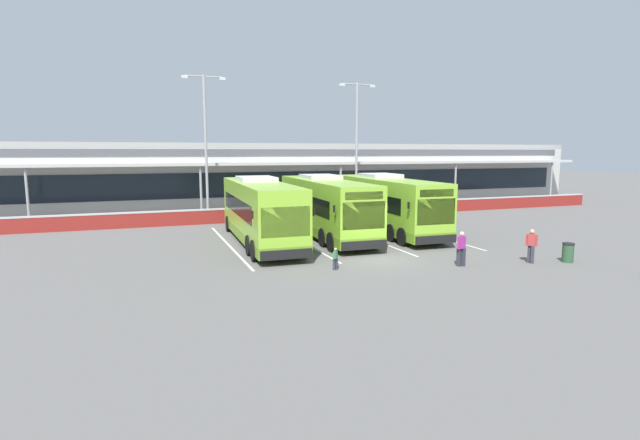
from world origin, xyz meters
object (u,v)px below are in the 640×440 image
(coach_bus_leftmost, at_px, (260,212))
(lamp_post_west, at_px, (206,138))
(pedestrian_child, at_px, (335,258))
(pedestrian_near_bin, at_px, (531,245))
(litter_bin, at_px, (568,253))
(lamp_post_centre, at_px, (357,139))
(coach_bus_centre, at_px, (386,205))
(pedestrian_in_dark_coat, at_px, (461,248))
(coach_bus_left_centre, at_px, (325,208))

(coach_bus_leftmost, relative_size, lamp_post_west, 1.11)
(pedestrian_child, bearing_deg, pedestrian_near_bin, -12.21)
(litter_bin, bearing_deg, lamp_post_centre, 93.87)
(pedestrian_child, xyz_separation_m, litter_bin, (10.97, -2.49, -0.07))
(pedestrian_child, bearing_deg, litter_bin, -12.79)
(coach_bus_centre, xyz_separation_m, litter_bin, (3.98, -10.82, -1.32))
(coach_bus_leftmost, bearing_deg, lamp_post_west, 97.68)
(pedestrian_near_bin, bearing_deg, pedestrian_child, 167.79)
(litter_bin, bearing_deg, pedestrian_child, 167.21)
(pedestrian_in_dark_coat, height_order, litter_bin, pedestrian_in_dark_coat)
(pedestrian_child, height_order, lamp_post_west, lamp_post_west)
(coach_bus_leftmost, height_order, lamp_post_centre, lamp_post_centre)
(coach_bus_centre, height_order, pedestrian_in_dark_coat, coach_bus_centre)
(coach_bus_leftmost, xyz_separation_m, lamp_post_west, (-1.51, 11.21, 4.50))
(pedestrian_near_bin, height_order, litter_bin, pedestrian_near_bin)
(coach_bus_leftmost, bearing_deg, coach_bus_left_centre, 10.33)
(coach_bus_centre, distance_m, lamp_post_west, 15.19)
(pedestrian_in_dark_coat, distance_m, pedestrian_near_bin, 3.56)
(litter_bin, bearing_deg, pedestrian_near_bin, 164.26)
(coach_bus_left_centre, height_order, pedestrian_near_bin, coach_bus_left_centre)
(coach_bus_leftmost, bearing_deg, litter_bin, -38.42)
(pedestrian_near_bin, relative_size, litter_bin, 1.74)
(pedestrian_near_bin, bearing_deg, coach_bus_left_centre, 122.30)
(coach_bus_leftmost, xyz_separation_m, coach_bus_centre, (8.62, 0.83, 0.00))
(coach_bus_centre, distance_m, pedestrian_near_bin, 10.60)
(pedestrian_in_dark_coat, xyz_separation_m, lamp_post_west, (-8.83, 20.10, 5.42))
(pedestrian_child, distance_m, lamp_post_centre, 21.67)
(coach_bus_centre, relative_size, lamp_post_centre, 1.11)
(pedestrian_in_dark_coat, bearing_deg, pedestrian_near_bin, -9.83)
(coach_bus_centre, relative_size, pedestrian_in_dark_coat, 7.55)
(coach_bus_left_centre, relative_size, lamp_post_west, 1.11)
(litter_bin, bearing_deg, coach_bus_left_centre, 127.50)
(pedestrian_in_dark_coat, distance_m, pedestrian_child, 5.86)
(pedestrian_in_dark_coat, relative_size, litter_bin, 1.74)
(pedestrian_in_dark_coat, bearing_deg, lamp_post_centre, 79.07)
(pedestrian_in_dark_coat, relative_size, pedestrian_near_bin, 1.00)
(pedestrian_near_bin, bearing_deg, lamp_post_west, 120.79)
(coach_bus_leftmost, bearing_deg, pedestrian_child, -77.76)
(pedestrian_child, bearing_deg, coach_bus_centre, 50.02)
(coach_bus_left_centre, distance_m, pedestrian_in_dark_coat, 10.17)
(coach_bus_leftmost, bearing_deg, coach_bus_centre, 5.51)
(coach_bus_left_centre, height_order, pedestrian_child, coach_bus_left_centre)
(lamp_post_centre, bearing_deg, pedestrian_in_dark_coat, -100.93)
(pedestrian_child, distance_m, lamp_post_west, 19.83)
(pedestrian_in_dark_coat, relative_size, lamp_post_centre, 0.15)
(pedestrian_in_dark_coat, bearing_deg, coach_bus_centre, 82.37)
(coach_bus_leftmost, distance_m, litter_bin, 16.14)
(coach_bus_leftmost, bearing_deg, lamp_post_centre, 44.78)
(pedestrian_near_bin, bearing_deg, pedestrian_in_dark_coat, 170.17)
(coach_bus_leftmost, xyz_separation_m, pedestrian_child, (1.63, -7.50, -1.24))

